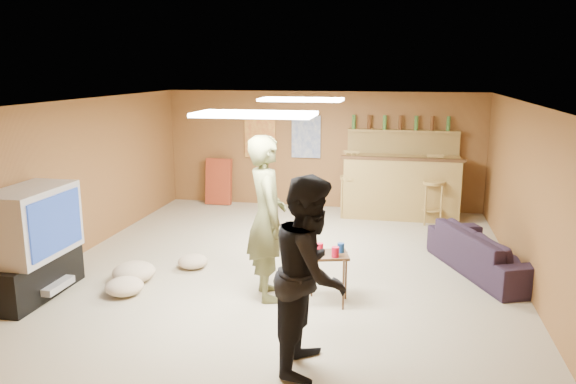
% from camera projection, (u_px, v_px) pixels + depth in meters
% --- Properties ---
extents(ground, '(7.00, 7.00, 0.00)m').
position_uv_depth(ground, '(285.00, 268.00, 7.53)').
color(ground, tan).
rests_on(ground, ground).
extents(ceiling, '(6.00, 7.00, 0.02)m').
position_uv_depth(ceiling, '(285.00, 102.00, 7.05)').
color(ceiling, silver).
rests_on(ceiling, ground).
extents(wall_back, '(6.00, 0.02, 2.20)m').
position_uv_depth(wall_back, '(322.00, 150.00, 10.64)').
color(wall_back, brown).
rests_on(wall_back, ground).
extents(wall_front, '(6.00, 0.02, 2.20)m').
position_uv_depth(wall_front, '(185.00, 290.00, 3.94)').
color(wall_front, brown).
rests_on(wall_front, ground).
extents(wall_left, '(0.02, 7.00, 2.20)m').
position_uv_depth(wall_left, '(76.00, 179.00, 7.86)').
color(wall_left, brown).
rests_on(wall_left, ground).
extents(wall_right, '(0.02, 7.00, 2.20)m').
position_uv_depth(wall_right, '(530.00, 198.00, 6.72)').
color(wall_right, brown).
rests_on(wall_right, ground).
extents(tv_stand, '(0.55, 1.30, 0.50)m').
position_uv_depth(tv_stand, '(32.00, 276.00, 6.56)').
color(tv_stand, black).
rests_on(tv_stand, ground).
extents(dvd_box, '(0.35, 0.50, 0.08)m').
position_uv_depth(dvd_box, '(50.00, 285.00, 6.54)').
color(dvd_box, '#B2B2B7').
rests_on(dvd_box, tv_stand).
extents(tv_body, '(0.60, 1.10, 0.80)m').
position_uv_depth(tv_body, '(32.00, 222.00, 6.40)').
color(tv_body, '#B2B2B7').
rests_on(tv_body, tv_stand).
extents(tv_screen, '(0.02, 0.95, 0.65)m').
position_uv_depth(tv_screen, '(56.00, 224.00, 6.35)').
color(tv_screen, navy).
rests_on(tv_screen, tv_body).
extents(bar_counter, '(2.00, 0.60, 1.10)m').
position_uv_depth(bar_counter, '(401.00, 187.00, 9.95)').
color(bar_counter, olive).
rests_on(bar_counter, ground).
extents(bar_lip, '(2.10, 0.12, 0.05)m').
position_uv_depth(bar_lip, '(402.00, 159.00, 9.59)').
color(bar_lip, '#3E2614').
rests_on(bar_lip, bar_counter).
extents(bar_shelf, '(2.00, 0.18, 0.05)m').
position_uv_depth(bar_shelf, '(403.00, 131.00, 10.17)').
color(bar_shelf, olive).
rests_on(bar_shelf, bar_backing).
extents(bar_backing, '(2.00, 0.14, 0.60)m').
position_uv_depth(bar_backing, '(403.00, 147.00, 10.26)').
color(bar_backing, olive).
rests_on(bar_backing, bar_counter).
extents(poster_left, '(0.60, 0.03, 0.85)m').
position_uv_depth(poster_left, '(260.00, 136.00, 10.78)').
color(poster_left, '#BF3F26').
rests_on(poster_left, wall_back).
extents(poster_right, '(0.55, 0.03, 0.80)m').
position_uv_depth(poster_right, '(306.00, 137.00, 10.61)').
color(poster_right, '#334C99').
rests_on(poster_right, wall_back).
extents(folding_chair_stack, '(0.50, 0.26, 0.91)m').
position_uv_depth(folding_chair_stack, '(219.00, 181.00, 10.97)').
color(folding_chair_stack, '#97341B').
rests_on(folding_chair_stack, ground).
extents(ceiling_panel_front, '(1.20, 0.60, 0.04)m').
position_uv_depth(ceiling_panel_front, '(255.00, 114.00, 5.62)').
color(ceiling_panel_front, white).
rests_on(ceiling_panel_front, ceiling).
extents(ceiling_panel_back, '(1.20, 0.60, 0.04)m').
position_uv_depth(ceiling_panel_back, '(301.00, 100.00, 8.21)').
color(ceiling_panel_back, white).
rests_on(ceiling_panel_back, ceiling).
extents(person_olive, '(0.69, 0.82, 1.90)m').
position_uv_depth(person_olive, '(267.00, 218.00, 6.40)').
color(person_olive, brown).
rests_on(person_olive, ground).
extents(person_black, '(0.68, 0.87, 1.75)m').
position_uv_depth(person_black, '(311.00, 273.00, 4.89)').
color(person_black, black).
rests_on(person_black, ground).
extents(sofa, '(1.46, 2.08, 0.57)m').
position_uv_depth(sofa, '(487.00, 252.00, 7.31)').
color(sofa, black).
rests_on(sofa, ground).
extents(tray_table, '(0.53, 0.47, 0.59)m').
position_uv_depth(tray_table, '(327.00, 278.00, 6.35)').
color(tray_table, '#3E2614').
rests_on(tray_table, ground).
extents(cup_red_near, '(0.09, 0.09, 0.10)m').
position_uv_depth(cup_red_near, '(320.00, 247.00, 6.35)').
color(cup_red_near, red).
rests_on(cup_red_near, tray_table).
extents(cup_red_far, '(0.11, 0.11, 0.11)m').
position_uv_depth(cup_red_far, '(335.00, 252.00, 6.16)').
color(cup_red_far, red).
rests_on(cup_red_far, tray_table).
extents(cup_blue, '(0.10, 0.10, 0.11)m').
position_uv_depth(cup_blue, '(341.00, 248.00, 6.32)').
color(cup_blue, navy).
rests_on(cup_blue, tray_table).
extents(bar_stool_left, '(0.43, 0.43, 1.27)m').
position_uv_depth(bar_stool_left, '(350.00, 182.00, 9.97)').
color(bar_stool_left, olive).
rests_on(bar_stool_left, ground).
extents(bar_stool_right, '(0.45, 0.45, 1.20)m').
position_uv_depth(bar_stool_right, '(434.00, 190.00, 9.52)').
color(bar_stool_right, olive).
rests_on(bar_stool_right, ground).
extents(cushion_near_tv, '(0.54, 0.54, 0.24)m').
position_uv_depth(cushion_near_tv, '(134.00, 272.00, 7.04)').
color(cushion_near_tv, tan).
rests_on(cushion_near_tv, ground).
extents(cushion_mid, '(0.42, 0.42, 0.18)m').
position_uv_depth(cushion_mid, '(193.00, 261.00, 7.51)').
color(cushion_mid, tan).
rests_on(cushion_mid, ground).
extents(cushion_far, '(0.59, 0.59, 0.20)m').
position_uv_depth(cushion_far, '(124.00, 286.00, 6.62)').
color(cushion_far, tan).
rests_on(cushion_far, ground).
extents(bottle_row, '(1.76, 0.08, 0.26)m').
position_uv_depth(bottle_row, '(400.00, 123.00, 10.13)').
color(bottle_row, '#3F7233').
rests_on(bottle_row, bar_shelf).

